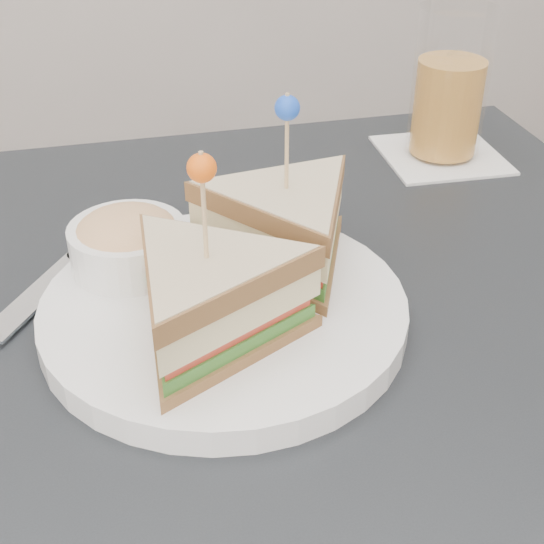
% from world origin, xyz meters
% --- Properties ---
extents(table, '(0.80, 0.80, 0.75)m').
position_xyz_m(table, '(0.00, 0.00, 0.67)').
color(table, black).
rests_on(table, ground).
extents(plate_meal, '(0.32, 0.30, 0.17)m').
position_xyz_m(plate_meal, '(-0.02, 0.03, 0.80)').
color(plate_meal, white).
rests_on(plate_meal, table).
extents(drink_set, '(0.13, 0.13, 0.16)m').
position_xyz_m(drink_set, '(0.27, 0.27, 0.82)').
color(drink_set, white).
rests_on(drink_set, table).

